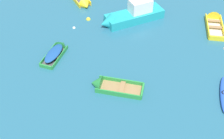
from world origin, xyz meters
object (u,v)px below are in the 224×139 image
(kayak_blue_far_left, at_px, (224,94))
(mooring_buoy_between_boats_left, at_px, (88,19))
(rowboat_yellow_back_row_center, at_px, (213,20))
(rowboat_green_far_right, at_px, (57,51))
(rowboat_yellow_back_row_right, at_px, (83,2))
(mooring_buoy_near_foreground, at_px, (74,28))
(rowboat_green_back_row_left, at_px, (106,85))
(motor_launch_turquoise_far_back, at_px, (131,15))

(kayak_blue_far_left, relative_size, mooring_buoy_between_boats_left, 7.99)
(rowboat_yellow_back_row_center, relative_size, rowboat_green_far_right, 1.28)
(kayak_blue_far_left, bearing_deg, rowboat_yellow_back_row_right, 120.69)
(rowboat_yellow_back_row_center, relative_size, mooring_buoy_near_foreground, 15.73)
(rowboat_yellow_back_row_center, bearing_deg, mooring_buoy_near_foreground, 173.81)
(rowboat_green_back_row_left, relative_size, mooring_buoy_between_boats_left, 9.26)
(rowboat_yellow_back_row_right, xyz_separation_m, rowboat_green_back_row_left, (0.42, -12.86, -0.02))
(rowboat_green_far_right, bearing_deg, kayak_blue_far_left, -30.99)
(motor_launch_turquoise_far_back, bearing_deg, kayak_blue_far_left, -67.07)
(rowboat_yellow_back_row_right, bearing_deg, rowboat_green_back_row_left, -88.11)
(motor_launch_turquoise_far_back, bearing_deg, mooring_buoy_between_boats_left, 165.83)
(mooring_buoy_near_foreground, bearing_deg, rowboat_yellow_back_row_center, -6.19)
(rowboat_yellow_back_row_center, relative_size, motor_launch_turquoise_far_back, 0.68)
(rowboat_green_back_row_left, relative_size, mooring_buoy_near_foreground, 14.61)
(mooring_buoy_near_foreground, bearing_deg, mooring_buoy_between_boats_left, 38.65)
(motor_launch_turquoise_far_back, bearing_deg, mooring_buoy_near_foreground, -177.99)
(rowboat_yellow_back_row_center, relative_size, rowboat_green_back_row_left, 1.08)
(kayak_blue_far_left, height_order, mooring_buoy_near_foreground, kayak_blue_far_left)
(rowboat_yellow_back_row_center, xyz_separation_m, motor_launch_turquoise_far_back, (-8.12, 1.70, 0.47))
(rowboat_yellow_back_row_center, bearing_deg, rowboat_yellow_back_row_right, 154.74)
(mooring_buoy_between_boats_left, bearing_deg, kayak_blue_far_left, -53.93)
(rowboat_green_far_right, bearing_deg, mooring_buoy_near_foreground, 63.59)
(rowboat_yellow_back_row_center, distance_m, kayak_blue_far_left, 10.02)
(motor_launch_turquoise_far_back, relative_size, rowboat_yellow_back_row_right, 1.51)
(mooring_buoy_near_foreground, distance_m, mooring_buoy_between_boats_left, 2.00)
(rowboat_yellow_back_row_right, xyz_separation_m, mooring_buoy_between_boats_left, (0.23, -3.15, -0.22))
(rowboat_green_far_right, relative_size, motor_launch_turquoise_far_back, 0.53)
(rowboat_yellow_back_row_center, height_order, rowboat_yellow_back_row_right, rowboat_yellow_back_row_center)
(kayak_blue_far_left, distance_m, mooring_buoy_between_boats_left, 15.05)
(rowboat_yellow_back_row_right, height_order, rowboat_green_back_row_left, rowboat_green_back_row_left)
(motor_launch_turquoise_far_back, distance_m, rowboat_yellow_back_row_right, 6.10)
(rowboat_green_far_right, distance_m, kayak_blue_far_left, 14.24)
(rowboat_green_back_row_left, xyz_separation_m, mooring_buoy_between_boats_left, (-0.19, 9.70, -0.20))
(rowboat_yellow_back_row_right, bearing_deg, kayak_blue_far_left, -59.31)
(rowboat_green_far_right, relative_size, mooring_buoy_between_boats_left, 7.78)
(rowboat_green_far_right, xyz_separation_m, mooring_buoy_between_boats_left, (3.34, 4.84, -0.28))
(motor_launch_turquoise_far_back, height_order, mooring_buoy_near_foreground, motor_launch_turquoise_far_back)
(mooring_buoy_between_boats_left, bearing_deg, rowboat_yellow_back_row_center, -12.63)
(rowboat_green_far_right, xyz_separation_m, mooring_buoy_near_foreground, (1.78, 3.59, -0.28))
(rowboat_yellow_back_row_center, distance_m, motor_launch_turquoise_far_back, 8.31)
(mooring_buoy_between_boats_left, bearing_deg, rowboat_green_far_right, -124.67)
(motor_launch_turquoise_far_back, bearing_deg, rowboat_yellow_back_row_center, -11.83)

